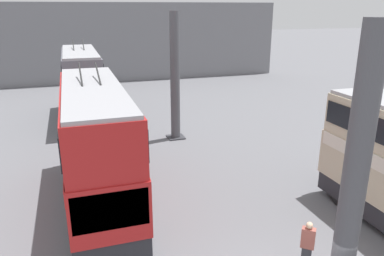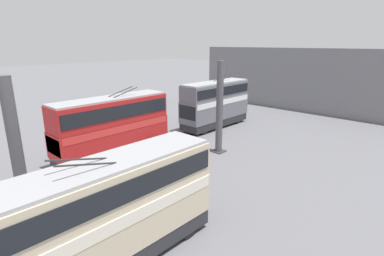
{
  "view_description": "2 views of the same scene",
  "coord_description": "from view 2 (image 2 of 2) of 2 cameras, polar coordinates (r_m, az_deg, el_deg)",
  "views": [
    {
      "loc": [
        -7.24,
        6.06,
        8.01
      ],
      "look_at": [
        9.02,
        0.75,
        2.47
      ],
      "focal_mm": 35.0,
      "sensor_mm": 36.0,
      "label": 1
    },
    {
      "loc": [
        -4.9,
        -15.19,
        9.23
      ],
      "look_at": [
        10.65,
        -0.59,
        3.11
      ],
      "focal_mm": 28.0,
      "sensor_mm": 36.0,
      "label": 2
    }
  ],
  "objects": [
    {
      "name": "bus_right_near",
      "position": [
        24.83,
        -14.95,
        0.66
      ],
      "size": [
        9.62,
        2.54,
        5.7
      ],
      "color": "black",
      "rests_on": "ground_plane"
    },
    {
      "name": "support_column_near",
      "position": [
        16.62,
        -30.24,
        -5.38
      ],
      "size": [
        1.05,
        1.05,
        7.82
      ],
      "color": "#4C4C51",
      "rests_on": "ground_plane"
    },
    {
      "name": "person_aisle_foreground",
      "position": [
        17.93,
        -21.83,
        -12.96
      ],
      "size": [
        0.46,
        0.47,
        1.68
      ],
      "rotation": [
        0.0,
        0.0,
        5.57
      ],
      "color": "#2D2D33",
      "rests_on": "ground_plane"
    },
    {
      "name": "person_by_right_row",
      "position": [
        25.52,
        -6.52,
        -3.23
      ],
      "size": [
        0.31,
        0.46,
        1.64
      ],
      "rotation": [
        0.0,
        0.0,
        2.95
      ],
      "color": "#2D2D33",
      "rests_on": "ground_plane"
    },
    {
      "name": "bus_left_near",
      "position": [
        13.2,
        -14.45,
        -14.21
      ],
      "size": [
        9.33,
        2.54,
        5.35
      ],
      "color": "black",
      "rests_on": "ground_plane"
    },
    {
      "name": "depot_back_wall",
      "position": [
        42.97,
        22.44,
        8.18
      ],
      "size": [
        0.5,
        36.0,
        8.52
      ],
      "color": "slate",
      "rests_on": "ground_plane"
    },
    {
      "name": "bus_right_mid",
      "position": [
        33.45,
        4.5,
        5.05
      ],
      "size": [
        9.12,
        2.54,
        5.71
      ],
      "color": "black",
      "rests_on": "ground_plane"
    },
    {
      "name": "ground_plane",
      "position": [
        18.43,
        -25.79,
        -15.79
      ],
      "size": [
        240.0,
        240.0,
        0.0
      ],
      "primitive_type": "plane",
      "color": "slate"
    },
    {
      "name": "support_column_far",
      "position": [
        25.36,
        5.26,
        3.55
      ],
      "size": [
        1.05,
        1.05,
        7.82
      ],
      "color": "#4C4C51",
      "rests_on": "ground_plane"
    },
    {
      "name": "person_by_left_row",
      "position": [
        15.61,
        -23.26,
        -17.68
      ],
      "size": [
        0.47,
        0.36,
        1.71
      ],
      "rotation": [
        0.0,
        0.0,
        1.88
      ],
      "color": "#2D2D33",
      "rests_on": "ground_plane"
    },
    {
      "name": "oil_drum",
      "position": [
        27.09,
        -2.59,
        -2.93
      ],
      "size": [
        0.57,
        0.57,
        0.88
      ],
      "color": "#235638",
      "rests_on": "ground_plane"
    }
  ]
}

